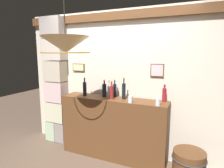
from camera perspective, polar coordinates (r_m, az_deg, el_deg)
name	(u,v)px	position (r m, az deg, el deg)	size (l,w,h in m)	color
panelled_rear_partition	(119,79)	(3.38, 2.21, 1.48)	(3.70, 0.15, 2.51)	beige
stone_pillar	(57,81)	(3.94, -16.20, 0.91)	(0.46, 0.31, 2.44)	#A4BC9A
bar_shelf_unit	(113,128)	(3.35, 0.36, -12.99)	(1.81, 0.39, 1.04)	brown
liquor_bottle_scotch	(109,91)	(3.24, -0.91, -2.15)	(0.05, 0.05, 0.29)	#B3B8CC
liquor_bottle_port	(112,92)	(3.13, -0.13, -2.37)	(0.07, 0.07, 0.30)	maroon
liquor_bottle_amaro	(85,89)	(3.40, -8.15, -1.35)	(0.06, 0.06, 0.32)	black
liquor_bottle_whiskey	(164,95)	(3.06, 15.35, -3.04)	(0.06, 0.06, 0.27)	maroon
liquor_bottle_rye	(115,90)	(3.25, 0.80, -1.88)	(0.07, 0.07, 0.30)	black
liquor_bottle_rum	(124,91)	(3.12, 3.54, -2.05)	(0.06, 0.06, 0.35)	black
liquor_bottle_vermouth	(104,90)	(3.28, -2.31, -1.80)	(0.07, 0.07, 0.29)	black
glass_tumbler_rocks	(158,102)	(2.81, 13.54, -5.26)	(0.06, 0.06, 0.11)	silver
glass_tumbler_highball	(130,99)	(2.91, 5.47, -4.62)	(0.07, 0.07, 0.10)	silver
pendant_lamp	(66,45)	(2.58, -13.72, 11.21)	(0.63, 0.63, 0.66)	beige
wooden_barrel	(188,167)	(3.07, 21.88, -21.95)	(0.47, 0.47, 0.46)	brown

